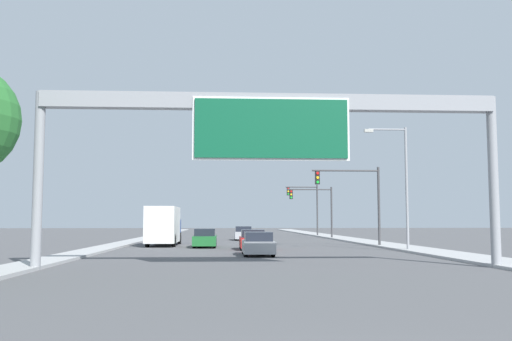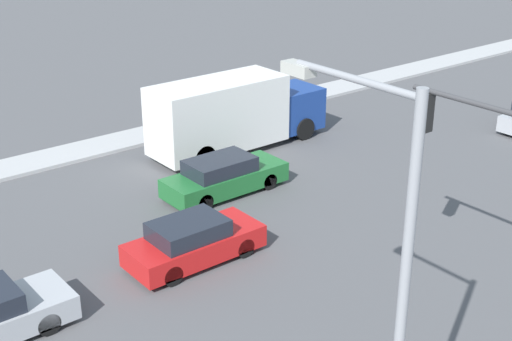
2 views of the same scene
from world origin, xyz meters
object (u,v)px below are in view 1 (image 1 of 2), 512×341
sign_gantry (271,124)px  truck_box_primary (164,226)px  traffic_light_far_intersection (308,202)px  car_mid_center (205,238)px  car_far_right (252,240)px  traffic_light_near_intersection (357,192)px  car_near_left (258,244)px  traffic_light_mid_block (317,203)px  car_mid_right (243,234)px  street_lamp_right (401,177)px

sign_gantry → truck_box_primary: size_ratio=2.46×
traffic_light_far_intersection → car_mid_center: bearing=-112.5°
sign_gantry → truck_box_primary: 24.58m
car_far_right → traffic_light_near_intersection: bearing=24.2°
car_near_left → car_far_right: bearing=90.0°
car_far_right → traffic_light_mid_block: 25.53m
car_far_right → car_near_left: (0.00, -6.62, -0.01)m
car_mid_right → car_far_right: bearing=-90.0°
traffic_light_mid_block → traffic_light_far_intersection: 10.02m
car_mid_center → traffic_light_near_intersection: bearing=0.3°
sign_gantry → traffic_light_mid_block: bearing=78.0°
car_far_right → traffic_light_near_intersection: traffic_light_near_intersection is taller
car_far_right → traffic_light_mid_block: size_ratio=0.73×
sign_gantry → car_near_left: sign_gantry is taller
car_mid_right → car_mid_center: bearing=-102.5°
sign_gantry → traffic_light_near_intersection: (8.51, 20.09, -1.97)m
car_mid_right → traffic_light_mid_block: 10.16m
truck_box_primary → traffic_light_far_intersection: size_ratio=1.22×
traffic_light_near_intersection → truck_box_primary: bearing=169.0°
car_far_right → car_mid_right: 19.47m
traffic_light_near_intersection → car_near_left: bearing=-129.2°
traffic_light_far_intersection → street_lamp_right: street_lamp_right is taller
car_mid_right → street_lamp_right: 24.84m
sign_gantry → car_near_left: (0.00, 9.66, -5.64)m
car_mid_right → car_near_left: bearing=-90.0°
sign_gantry → car_far_right: (0.00, 16.27, -5.63)m
car_far_right → car_mid_center: bearing=133.1°
traffic_light_mid_block → truck_box_primary: bearing=-132.5°
car_near_left → street_lamp_right: size_ratio=0.56×
sign_gantry → car_far_right: 17.22m
sign_gantry → car_mid_center: (-3.50, 20.02, -5.62)m
car_far_right → truck_box_primary: bearing=135.7°
traffic_light_near_intersection → street_lamp_right: (1.45, -6.68, 0.70)m
street_lamp_right → car_mid_right: bearing=114.0°
car_far_right → street_lamp_right: street_lamp_right is taller
car_far_right → car_near_left: size_ratio=0.91×
truck_box_primary → traffic_light_far_intersection: traffic_light_far_intersection is taller
street_lamp_right → traffic_light_far_intersection: bearing=91.5°
truck_box_primary → car_mid_right: bearing=61.0°
car_near_left → traffic_light_mid_block: (8.55, 30.43, 3.39)m
sign_gantry → car_far_right: sign_gantry is taller
car_mid_right → traffic_light_far_intersection: bearing=58.0°
truck_box_primary → car_mid_center: bearing=-41.3°
truck_box_primary → street_lamp_right: street_lamp_right is taller
sign_gantry → truck_box_primary: (-7.00, 23.10, -4.69)m
sign_gantry → car_mid_right: bearing=90.0°
car_mid_center → truck_box_primary: truck_box_primary is taller
car_mid_right → truck_box_primary: 14.49m
car_far_right → truck_box_primary: 9.82m
car_mid_center → car_near_left: bearing=-71.3°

